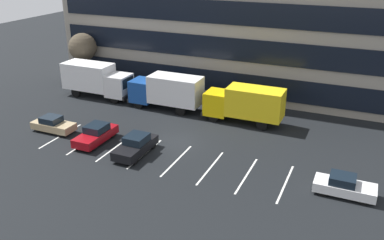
# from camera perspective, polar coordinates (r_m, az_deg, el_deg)

# --- Properties ---
(ground_plane) EXTENTS (120.00, 120.00, 0.00)m
(ground_plane) POSITION_cam_1_polar(r_m,az_deg,el_deg) (35.13, -2.03, -2.99)
(ground_plane) COLOR black
(lot_markings) EXTENTS (19.74, 5.40, 0.01)m
(lot_markings) POSITION_cam_1_polar(r_m,az_deg,el_deg) (32.71, -4.34, -5.10)
(lot_markings) COLOR silver
(lot_markings) RESTS_ON ground_plane
(box_truck_blue) EXTENTS (7.57, 2.51, 3.51)m
(box_truck_blue) POSITION_cam_1_polar(r_m,az_deg,el_deg) (41.60, -3.47, 4.10)
(box_truck_blue) COLOR #194799
(box_truck_blue) RESTS_ON ground_plane
(box_truck_white) EXTENTS (7.86, 2.60, 3.64)m
(box_truck_white) POSITION_cam_1_polar(r_m,az_deg,el_deg) (46.22, -13.00, 5.56)
(box_truck_white) COLOR white
(box_truck_white) RESTS_ON ground_plane
(box_truck_yellow_all) EXTENTS (7.42, 2.46, 3.44)m
(box_truck_yellow_all) POSITION_cam_1_polar(r_m,az_deg,el_deg) (38.51, 7.30, 2.33)
(box_truck_yellow_all) COLOR yellow
(box_truck_yellow_all) RESTS_ON ground_plane
(sedan_black) EXTENTS (1.82, 4.34, 1.55)m
(sedan_black) POSITION_cam_1_polar(r_m,az_deg,el_deg) (33.08, -7.74, -3.49)
(sedan_black) COLOR black
(sedan_black) RESTS_ON ground_plane
(sedan_tan) EXTENTS (3.90, 1.63, 1.40)m
(sedan_tan) POSITION_cam_1_polar(r_m,az_deg,el_deg) (38.79, -18.55, -0.59)
(sedan_tan) COLOR tan
(sedan_tan) RESTS_ON ground_plane
(sedan_white) EXTENTS (3.95, 1.65, 1.41)m
(sedan_white) POSITION_cam_1_polar(r_m,az_deg,el_deg) (29.43, 20.18, -8.51)
(sedan_white) COLOR white
(sedan_white) RESTS_ON ground_plane
(sedan_maroon) EXTENTS (1.78, 4.26, 1.53)m
(sedan_maroon) POSITION_cam_1_polar(r_m,az_deg,el_deg) (35.66, -13.06, -1.92)
(sedan_maroon) COLOR maroon
(sedan_maroon) RESTS_ON ground_plane
(bare_tree) EXTENTS (3.23, 3.23, 6.06)m
(bare_tree) POSITION_cam_1_polar(r_m,az_deg,el_deg) (50.57, -14.79, 9.64)
(bare_tree) COLOR #473323
(bare_tree) RESTS_ON ground_plane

